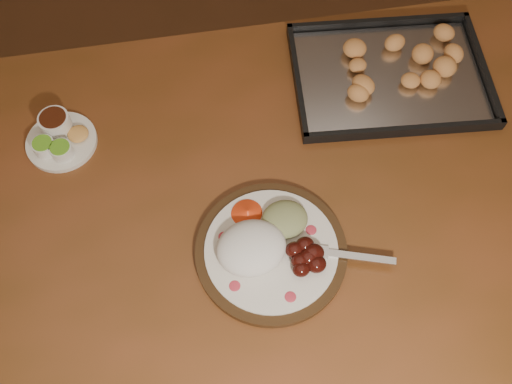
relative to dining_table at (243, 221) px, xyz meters
name	(u,v)px	position (x,y,z in m)	size (l,w,h in m)	color
ground	(213,293)	(-0.09, 0.08, -0.65)	(4.00, 4.00, 0.00)	brown
dining_table	(243,221)	(0.00, 0.00, 0.00)	(1.58, 1.05, 0.75)	brown
dinner_plate	(269,247)	(0.02, -0.12, 0.12)	(0.36, 0.28, 0.07)	#321E0D
condiment_saucer	(59,137)	(-0.33, 0.23, 0.11)	(0.14, 0.14, 0.05)	silver
baking_tray	(390,75)	(0.39, 0.21, 0.11)	(0.47, 0.38, 0.04)	black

